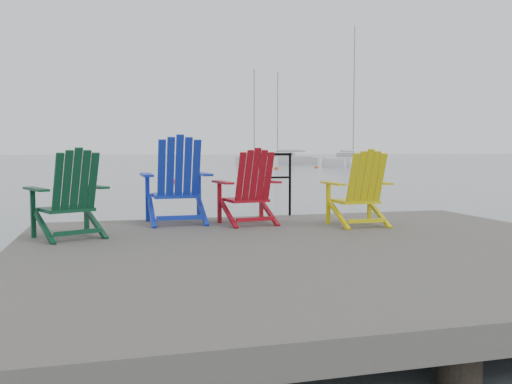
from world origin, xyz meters
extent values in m
plane|color=slate|center=(0.00, 0.00, 0.00)|extent=(400.00, 400.00, 0.00)
cube|color=#2A2825|center=(0.00, 0.00, 0.40)|extent=(6.00, 5.00, 0.20)
cylinder|color=black|center=(-2.70, 2.20, -0.30)|extent=(0.26, 0.26, 1.20)
cylinder|color=black|center=(0.00, 2.20, -0.30)|extent=(0.26, 0.26, 1.20)
cylinder|color=black|center=(2.70, 2.20, -0.30)|extent=(0.26, 0.26, 1.20)
cylinder|color=black|center=(0.03, 2.45, 0.95)|extent=(0.04, 0.04, 0.90)
cylinder|color=black|center=(0.47, 2.45, 0.95)|extent=(0.04, 0.04, 0.90)
cylinder|color=black|center=(0.25, 2.45, 1.38)|extent=(0.48, 0.04, 0.04)
cylinder|color=black|center=(0.25, 2.45, 1.05)|extent=(0.44, 0.03, 0.03)
cube|color=#09351F|center=(-2.48, 1.20, 0.80)|extent=(0.63, 0.60, 0.04)
cube|color=#09351F|center=(-2.82, 1.25, 0.76)|extent=(0.06, 0.06, 0.52)
cube|color=#09351F|center=(-2.29, 1.48, 0.76)|extent=(0.06, 0.06, 0.52)
cube|color=#09351F|center=(-2.76, 1.05, 1.03)|extent=(0.33, 0.56, 0.03)
cube|color=#09351F|center=(-2.19, 1.31, 1.03)|extent=(0.33, 0.56, 0.03)
cube|color=#09351F|center=(-2.36, 0.92, 1.11)|extent=(0.51, 0.40, 0.64)
cube|color=#102AAD|center=(-1.21, 2.10, 0.85)|extent=(0.59, 0.53, 0.04)
cube|color=#102AAD|center=(-1.55, 2.31, 0.80)|extent=(0.05, 0.05, 0.61)
cube|color=#102AAD|center=(-0.87, 2.32, 0.80)|extent=(0.05, 0.05, 0.61)
cube|color=#102AAD|center=(-1.57, 2.07, 1.12)|extent=(0.14, 0.66, 0.03)
cube|color=#102AAD|center=(-0.84, 2.09, 1.12)|extent=(0.14, 0.66, 0.03)
cube|color=#102AAD|center=(-1.20, 1.75, 1.22)|extent=(0.54, 0.29, 0.74)
cube|color=maroon|center=(-0.35, 1.78, 0.80)|extent=(0.55, 0.50, 0.04)
cube|color=maroon|center=(-0.66, 1.92, 0.76)|extent=(0.05, 0.05, 0.52)
cube|color=maroon|center=(-0.08, 2.00, 0.76)|extent=(0.05, 0.05, 0.52)
cube|color=maroon|center=(-0.66, 1.72, 1.04)|extent=(0.18, 0.58, 0.03)
cube|color=maroon|center=(-0.03, 1.80, 1.04)|extent=(0.18, 0.58, 0.03)
cube|color=maroon|center=(-0.31, 1.48, 1.11)|extent=(0.48, 0.30, 0.64)
cube|color=#D0C20B|center=(0.95, 1.29, 0.80)|extent=(0.49, 0.44, 0.04)
cube|color=#D0C20B|center=(0.66, 1.47, 0.76)|extent=(0.05, 0.05, 0.51)
cube|color=#D0C20B|center=(1.24, 1.48, 0.76)|extent=(0.05, 0.05, 0.51)
cube|color=#D0C20B|center=(0.64, 1.27, 1.03)|extent=(0.11, 0.56, 0.03)
cube|color=#D0C20B|center=(1.26, 1.28, 1.03)|extent=(0.11, 0.56, 0.03)
cube|color=#D0C20B|center=(0.95, 1.00, 1.11)|extent=(0.45, 0.24, 0.63)
cube|color=silver|center=(11.78, 47.48, 0.25)|extent=(2.66, 7.14, 1.10)
cube|color=#9E9EA3|center=(11.83, 47.13, 0.95)|extent=(1.52, 2.23, 0.55)
cylinder|color=gray|center=(11.74, 47.83, 5.15)|extent=(0.12, 0.12, 8.71)
cube|color=silver|center=(20.71, 44.22, 0.25)|extent=(8.64, 9.53, 1.10)
cube|color=#9E9EA3|center=(20.38, 43.83, 0.95)|extent=(3.40, 3.55, 0.55)
cylinder|color=gray|center=(21.04, 44.61, 7.20)|extent=(0.12, 0.12, 12.79)
cube|color=silver|center=(16.05, 52.68, 0.25)|extent=(7.43, 5.21, 1.10)
cube|color=#9E9EA3|center=(16.38, 52.51, 0.95)|extent=(2.60, 2.24, 0.55)
cylinder|color=gray|center=(15.72, 52.86, 5.43)|extent=(0.12, 0.12, 9.26)
sphere|color=red|center=(0.58, 19.32, 0.00)|extent=(0.34, 0.34, 0.34)
sphere|color=red|center=(2.30, 31.33, 0.00)|extent=(0.41, 0.41, 0.41)
sphere|color=#F33D0E|center=(14.26, 37.07, 0.00)|extent=(0.34, 0.34, 0.34)
sphere|color=#D0490C|center=(10.15, 34.91, 0.00)|extent=(0.39, 0.39, 0.39)
camera|label=1|loc=(-1.98, -4.93, 1.43)|focal=38.00mm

